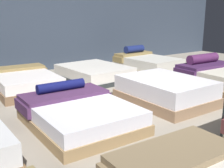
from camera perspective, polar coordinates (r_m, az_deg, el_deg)
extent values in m
cube|color=gray|center=(5.51, 3.37, -6.26)|extent=(18.00, 18.00, 0.02)
cube|color=#333D4C|center=(9.62, -16.30, 12.74)|extent=(18.00, 0.06, 3.50)
cube|color=#826D4D|center=(3.27, 12.44, -13.66)|extent=(1.49, 0.77, 0.08)
cube|color=#826D4D|center=(3.88, 20.29, -12.58)|extent=(0.11, 0.72, 0.28)
cube|color=#91734B|center=(4.94, -6.45, -7.58)|extent=(1.64, 2.08, 0.18)
cube|color=silver|center=(4.87, -6.52, -5.35)|extent=(1.58, 2.02, 0.23)
cube|color=#48294D|center=(5.36, -9.73, -1.98)|extent=(1.59, 0.76, 0.06)
cube|color=#48294D|center=(5.14, -17.80, -4.72)|extent=(0.08, 0.73, 0.19)
cube|color=#48294D|center=(5.76, -2.46, -1.96)|extent=(0.08, 0.73, 0.19)
cylinder|color=#0F134B|center=(5.44, -10.35, -0.41)|extent=(0.95, 0.20, 0.18)
cube|color=#8F6E51|center=(6.25, 10.76, -2.84)|extent=(1.49, 1.93, 0.22)
cube|color=white|center=(6.17, 10.88, -0.39)|extent=(1.43, 1.87, 0.34)
cube|color=brown|center=(7.82, 21.70, -0.31)|extent=(1.73, 2.05, 0.17)
cube|color=silver|center=(7.77, 21.87, 1.48)|extent=(1.66, 1.99, 0.33)
cube|color=#40224B|center=(8.08, 18.58, 3.71)|extent=(1.65, 0.80, 0.08)
cube|color=#40224B|center=(7.48, 14.52, 2.01)|extent=(0.11, 0.73, 0.23)
cube|color=#40224B|center=(8.76, 21.89, 3.18)|extent=(0.11, 0.73, 0.23)
cylinder|color=#4E224D|center=(8.12, 18.02, 4.96)|extent=(1.06, 0.31, 0.26)
cube|color=brown|center=(7.41, -17.25, -0.59)|extent=(1.55, 2.13, 0.20)
cube|color=white|center=(7.36, -17.38, 1.04)|extent=(1.49, 2.07, 0.24)
cube|color=olive|center=(8.02, -18.87, 3.11)|extent=(1.45, 0.62, 0.07)
cube|color=olive|center=(8.24, -13.89, 2.83)|extent=(0.10, 0.55, 0.19)
cube|color=#272C2D|center=(8.32, -3.62, 1.36)|extent=(1.75, 2.14, 0.12)
cube|color=silver|center=(8.28, -3.65, 2.73)|extent=(1.69, 2.08, 0.28)
cube|color=brown|center=(9.60, 7.44, 3.03)|extent=(1.55, 2.12, 0.13)
cube|color=silver|center=(9.55, 7.48, 4.40)|extent=(1.49, 2.06, 0.34)
cube|color=olive|center=(10.04, 4.43, 6.18)|extent=(1.44, 0.57, 0.08)
cube|color=olive|center=(9.58, 1.22, 4.98)|extent=(0.11, 0.49, 0.19)
cube|color=olive|center=(10.57, 7.31, 5.76)|extent=(0.11, 0.49, 0.19)
cylinder|color=navy|center=(10.00, 4.55, 7.12)|extent=(0.80, 0.29, 0.25)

